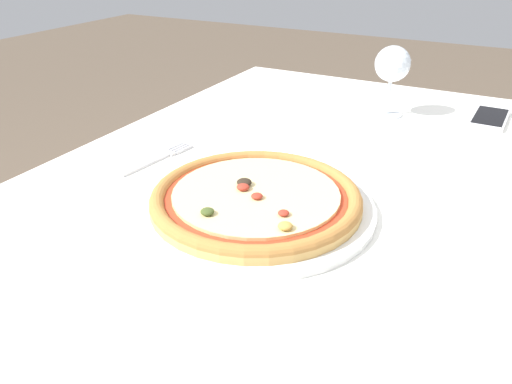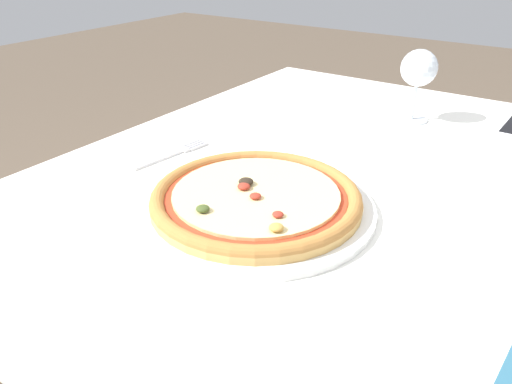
{
  "view_description": "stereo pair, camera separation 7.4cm",
  "coord_description": "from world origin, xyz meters",
  "px_view_note": "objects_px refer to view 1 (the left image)",
  "views": [
    {
      "loc": [
        0.13,
        -0.77,
        1.07
      ],
      "look_at": [
        -0.18,
        -0.19,
        0.73
      ],
      "focal_mm": 35.0,
      "sensor_mm": 36.0,
      "label": 1
    },
    {
      "loc": [
        0.19,
        -0.73,
        1.07
      ],
      "look_at": [
        -0.18,
        -0.19,
        0.73
      ],
      "focal_mm": 35.0,
      "sensor_mm": 36.0,
      "label": 2
    }
  ],
  "objects_px": {
    "dining_table": "(399,223)",
    "fork": "(159,158)",
    "pizza_plate": "(256,200)",
    "cell_phone": "(490,118)",
    "wine_glass_far_left": "(392,66)"
  },
  "relations": [
    {
      "from": "fork",
      "to": "dining_table",
      "type": "bearing_deg",
      "value": 14.46
    },
    {
      "from": "pizza_plate",
      "to": "dining_table",
      "type": "bearing_deg",
      "value": 46.83
    },
    {
      "from": "dining_table",
      "to": "cell_phone",
      "type": "bearing_deg",
      "value": 77.14
    },
    {
      "from": "pizza_plate",
      "to": "wine_glass_far_left",
      "type": "relative_size",
      "value": 2.31
    },
    {
      "from": "pizza_plate",
      "to": "fork",
      "type": "distance_m",
      "value": 0.26
    },
    {
      "from": "pizza_plate",
      "to": "fork",
      "type": "xyz_separation_m",
      "value": [
        -0.24,
        0.08,
        -0.01
      ]
    },
    {
      "from": "pizza_plate",
      "to": "cell_phone",
      "type": "bearing_deg",
      "value": 65.45
    },
    {
      "from": "dining_table",
      "to": "fork",
      "type": "distance_m",
      "value": 0.44
    },
    {
      "from": "wine_glass_far_left",
      "to": "cell_phone",
      "type": "distance_m",
      "value": 0.25
    },
    {
      "from": "dining_table",
      "to": "pizza_plate",
      "type": "distance_m",
      "value": 0.28
    },
    {
      "from": "fork",
      "to": "cell_phone",
      "type": "height_order",
      "value": "cell_phone"
    },
    {
      "from": "dining_table",
      "to": "wine_glass_far_left",
      "type": "bearing_deg",
      "value": 109.83
    },
    {
      "from": "dining_table",
      "to": "fork",
      "type": "height_order",
      "value": "fork"
    },
    {
      "from": "fork",
      "to": "wine_glass_far_left",
      "type": "relative_size",
      "value": 1.1
    },
    {
      "from": "cell_phone",
      "to": "pizza_plate",
      "type": "bearing_deg",
      "value": -114.55
    }
  ]
}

